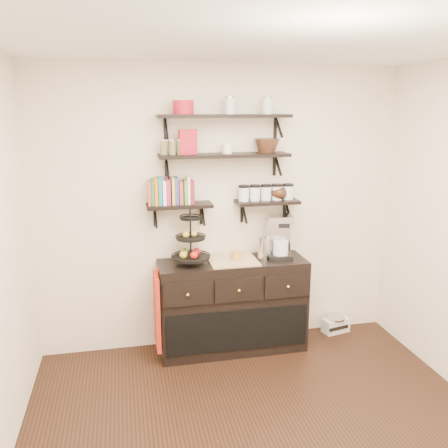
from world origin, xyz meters
TOP-DOWN VIEW (x-y plane):
  - ceiling at (0.00, 0.00)m, footprint 3.50×3.50m
  - back_wall at (0.00, 1.75)m, footprint 3.50×0.02m
  - shelf_top at (0.00, 1.62)m, footprint 1.20×0.27m
  - shelf_mid at (0.00, 1.62)m, footprint 1.20×0.27m
  - shelf_low_left at (-0.42, 1.63)m, footprint 0.60×0.25m
  - shelf_low_right at (0.42, 1.63)m, footprint 0.60×0.25m
  - cookbooks at (-0.47, 1.63)m, footprint 0.43×0.15m
  - glass_canisters at (0.41, 1.63)m, footprint 0.54×0.10m
  - sideboard at (0.06, 1.51)m, footprint 1.40×0.50m
  - fruit_stand at (-0.33, 1.52)m, footprint 0.35×0.35m
  - candle at (0.09, 1.51)m, footprint 0.08×0.08m
  - coffee_maker at (0.52, 1.54)m, footprint 0.26×0.25m
  - thermal_carafe at (0.36, 1.49)m, footprint 0.11×0.11m
  - apron at (-0.67, 1.41)m, footprint 0.04×0.30m
  - radio at (1.21, 1.63)m, footprint 0.30×0.22m
  - recipe_box at (-0.33, 1.61)m, footprint 0.17×0.08m
  - walnut_bowl at (0.40, 1.61)m, footprint 0.24×0.24m
  - ramekins at (0.03, 1.61)m, footprint 0.09×0.09m
  - teapot at (0.54, 1.63)m, footprint 0.22×0.18m
  - red_pot at (-0.37, 1.61)m, footprint 0.18×0.18m

SIDE VIEW (x-z plane):
  - radio at x=1.21m, z-range 0.00..0.17m
  - sideboard at x=0.06m, z-range -0.01..0.91m
  - apron at x=-0.67m, z-range 0.15..0.85m
  - candle at x=0.09m, z-range 0.92..1.00m
  - thermal_carafe at x=0.36m, z-range 0.90..1.12m
  - fruit_stand at x=-0.33m, z-range 0.82..1.34m
  - coffee_maker at x=0.52m, z-range 0.89..1.31m
  - back_wall at x=0.00m, z-range 0.00..2.70m
  - shelf_low_left at x=-0.42m, z-range 1.31..1.54m
  - shelf_low_right at x=0.42m, z-range 1.31..1.54m
  - glass_canisters at x=0.41m, z-range 1.45..1.58m
  - teapot at x=0.54m, z-range 1.45..1.60m
  - cookbooks at x=-0.47m, z-range 1.44..1.70m
  - shelf_mid at x=0.00m, z-range 1.77..2.00m
  - ramekins at x=0.03m, z-range 1.90..2.00m
  - walnut_bowl at x=0.40m, z-range 1.90..2.03m
  - recipe_box at x=-0.33m, z-range 1.90..2.12m
  - shelf_top at x=0.00m, z-range 2.12..2.35m
  - red_pot at x=-0.37m, z-range 2.25..2.37m
  - ceiling at x=0.00m, z-range 2.69..2.71m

